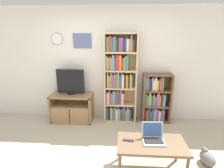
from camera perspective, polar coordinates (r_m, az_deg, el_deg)
The scene contains 9 objects.
wall_back at distance 4.10m, azimuth -2.14°, elevation 6.23°, with size 6.83×0.09×2.60m.
tv_stand at distance 4.25m, azimuth -12.99°, elevation -7.59°, with size 0.95×0.46×0.65m.
television at distance 4.08m, azimuth -13.37°, elevation 0.67°, with size 0.63×0.18×0.59m.
bookshelf_tall at distance 3.97m, azimuth 2.37°, elevation 1.52°, with size 0.73×0.30×2.03m.
bookshelf_short at distance 4.18m, azimuth 13.86°, elevation -4.78°, with size 0.64×0.28×1.15m.
coffee_table at distance 2.78m, azimuth 12.74°, elevation -19.11°, with size 1.00×0.54×0.47m.
laptop at distance 2.78m, azimuth 13.23°, elevation -16.30°, with size 0.33×0.29×0.25m.
remote_near_laptop at distance 2.74m, azimuth 5.38°, elevation -17.74°, with size 0.16×0.06×0.02m.
cat at distance 3.37m, azimuth 28.59°, elevation -20.40°, with size 0.30×0.46×0.26m.
Camera 1 is at (0.41, -2.17, 2.01)m, focal length 28.00 mm.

